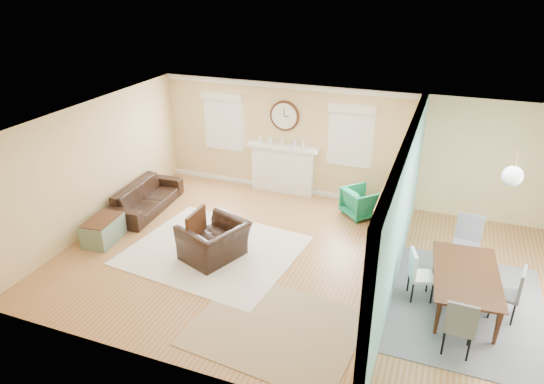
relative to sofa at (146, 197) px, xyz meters
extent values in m
plane|color=#9A5D2F|center=(4.00, -0.88, -0.30)|extent=(9.00, 9.00, 0.00)
cube|color=#D4B774|center=(4.00, 2.12, 1.00)|extent=(9.00, 0.02, 2.60)
cube|color=#D4B774|center=(4.00, -3.88, 1.00)|extent=(9.00, 0.02, 2.60)
cube|color=#D4B774|center=(-0.50, -0.88, 1.00)|extent=(0.02, 6.00, 2.60)
cube|color=white|center=(4.00, -0.88, 2.30)|extent=(9.00, 6.00, 0.02)
cube|color=#D4B774|center=(5.50, 0.52, 1.00)|extent=(0.12, 3.20, 2.60)
cube|color=#D4B774|center=(5.50, -3.38, 1.00)|extent=(0.12, 1.00, 2.60)
cube|color=#D4B774|center=(5.50, -1.98, 2.10)|extent=(0.12, 1.80, 0.40)
cube|color=white|center=(5.43, -1.08, 0.80)|extent=(0.04, 0.12, 2.20)
cube|color=white|center=(5.43, -2.88, 0.80)|extent=(0.04, 0.12, 2.20)
cube|color=white|center=(5.43, -1.98, 1.90)|extent=(0.04, 1.92, 0.12)
cube|color=#77CDC3|center=(5.57, -0.88, 1.00)|extent=(0.02, 6.00, 2.60)
cube|color=white|center=(2.50, 2.00, 0.25)|extent=(1.50, 0.24, 1.10)
cube|color=white|center=(2.50, 1.97, 0.83)|extent=(1.70, 0.30, 0.08)
cube|color=black|center=(2.50, 2.10, 0.20)|extent=(0.85, 0.02, 0.75)
cube|color=gold|center=(2.50, 1.99, 0.12)|extent=(0.85, 0.02, 0.62)
cylinder|color=#4F2913|center=(2.50, 2.09, 1.55)|extent=(0.70, 0.06, 0.70)
cylinder|color=silver|center=(2.50, 2.06, 1.55)|extent=(0.60, 0.01, 0.60)
cube|color=black|center=(2.50, 2.05, 1.65)|extent=(0.02, 0.01, 0.20)
cube|color=black|center=(2.56, 2.05, 1.55)|extent=(0.12, 0.01, 0.02)
cube|color=white|center=(0.95, 2.10, 1.25)|extent=(0.90, 0.03, 1.30)
cube|color=white|center=(0.95, 2.07, 1.25)|extent=(1.00, 0.04, 1.40)
cube|color=beige|center=(0.95, 2.03, 1.88)|extent=(1.05, 0.10, 0.18)
cube|color=white|center=(4.05, 2.10, 1.25)|extent=(0.90, 0.03, 1.30)
cube|color=white|center=(4.05, 2.07, 1.25)|extent=(1.00, 0.04, 1.40)
cube|color=beige|center=(4.05, 2.03, 1.88)|extent=(1.05, 0.10, 0.18)
cylinder|color=gold|center=(7.00, -0.88, 2.15)|extent=(0.02, 0.02, 0.30)
sphere|color=white|center=(7.00, -0.88, 1.90)|extent=(0.30, 0.30, 0.30)
cube|color=beige|center=(2.19, -1.04, -0.29)|extent=(3.32, 2.96, 0.02)
cube|color=tan|center=(4.06, -2.70, -0.29)|extent=(2.59, 2.19, 0.01)
cube|color=slate|center=(6.67, -1.15, -0.29)|extent=(2.44, 3.05, 0.01)
imported|color=black|center=(0.00, 0.00, 0.00)|extent=(0.93, 2.09, 0.60)
imported|color=black|center=(2.32, -1.26, 0.06)|extent=(1.29, 1.37, 0.71)
imported|color=#198252|center=(4.51, 1.40, 0.02)|extent=(0.97, 0.97, 0.63)
cube|color=gray|center=(0.00, -1.48, -0.07)|extent=(0.60, 0.89, 0.47)
cube|color=#4F2913|center=(0.00, -1.48, 0.18)|extent=(0.57, 0.84, 0.02)
cube|color=olive|center=(5.22, 0.89, 0.10)|extent=(0.53, 1.60, 0.80)
cube|color=#4F2913|center=(4.95, 0.42, 0.25)|extent=(0.01, 0.43, 0.22)
cube|color=#4F2913|center=(4.95, 0.42, -0.02)|extent=(0.01, 0.43, 0.22)
cube|color=#4F2913|center=(4.95, 0.89, 0.25)|extent=(0.01, 0.43, 0.22)
cube|color=#4F2913|center=(4.95, 0.89, -0.02)|extent=(0.01, 0.43, 0.22)
cube|color=#4F2913|center=(4.95, 1.37, 0.25)|extent=(0.01, 0.43, 0.22)
cube|color=#4F2913|center=(4.95, 1.37, -0.02)|extent=(0.01, 0.43, 0.22)
imported|color=black|center=(5.20, 0.89, 0.83)|extent=(0.26, 1.13, 0.65)
cylinder|color=white|center=(5.28, -0.13, -0.07)|extent=(0.31, 0.31, 0.46)
imported|color=#337F33|center=(5.28, -0.13, 0.37)|extent=(0.47, 0.48, 0.41)
imported|color=#4F2913|center=(6.67, -1.15, 0.01)|extent=(1.12, 1.84, 0.62)
cube|color=slate|center=(6.64, -0.02, 0.18)|extent=(0.48, 0.48, 0.05)
cube|color=slate|center=(6.64, -0.02, 0.45)|extent=(0.45, 0.08, 0.53)
cylinder|color=black|center=(6.83, 0.15, -0.07)|extent=(0.03, 0.03, 0.45)
cylinder|color=black|center=(6.80, -0.21, -0.07)|extent=(0.03, 0.03, 0.45)
cylinder|color=black|center=(6.47, 0.17, -0.07)|extent=(0.03, 0.03, 0.45)
cylinder|color=black|center=(6.44, -0.19, -0.07)|extent=(0.03, 0.03, 0.45)
cube|color=slate|center=(6.58, -2.23, 0.14)|extent=(0.42, 0.42, 0.05)
cube|color=slate|center=(6.58, -2.23, 0.38)|extent=(0.41, 0.07, 0.48)
cylinder|color=black|center=(6.41, -2.39, -0.10)|extent=(0.03, 0.03, 0.41)
cylinder|color=black|center=(6.42, -2.06, -0.10)|extent=(0.03, 0.03, 0.41)
cylinder|color=black|center=(6.74, -2.40, -0.10)|extent=(0.03, 0.03, 0.41)
cylinder|color=black|center=(6.75, -2.07, -0.10)|extent=(0.03, 0.03, 0.41)
cube|color=white|center=(5.99, -1.16, 0.11)|extent=(0.48, 0.48, 0.05)
cube|color=white|center=(5.99, -1.16, 0.34)|extent=(0.16, 0.38, 0.46)
cylinder|color=black|center=(5.79, -1.06, -0.11)|extent=(0.03, 0.03, 0.38)
cylinder|color=black|center=(6.09, -0.97, -0.11)|extent=(0.03, 0.03, 0.38)
cylinder|color=black|center=(5.89, -1.36, -0.11)|extent=(0.03, 0.03, 0.38)
cylinder|color=black|center=(6.18, -1.26, -0.11)|extent=(0.03, 0.03, 0.38)
cube|color=slate|center=(7.22, -1.20, 0.13)|extent=(0.46, 0.46, 0.05)
cube|color=slate|center=(7.22, -1.20, 0.36)|extent=(0.12, 0.40, 0.47)
cylinder|color=black|center=(7.35, -1.39, -0.10)|extent=(0.03, 0.03, 0.40)
cylinder|color=black|center=(7.04, -1.33, -0.10)|extent=(0.03, 0.03, 0.40)
cylinder|color=black|center=(7.41, -1.08, -0.10)|extent=(0.03, 0.03, 0.40)
cylinder|color=black|center=(7.10, -1.01, -0.10)|extent=(0.03, 0.03, 0.40)
camera|label=1|loc=(6.03, -8.08, 4.60)|focal=32.00mm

